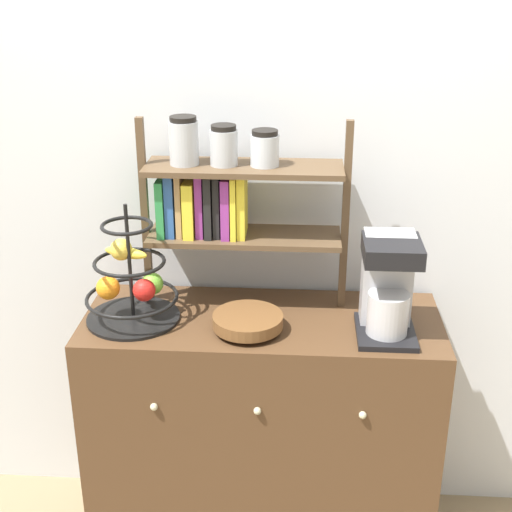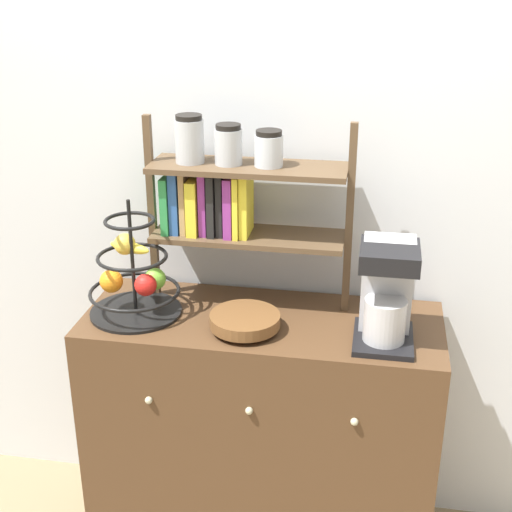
{
  "view_description": "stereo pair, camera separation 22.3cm",
  "coord_description": "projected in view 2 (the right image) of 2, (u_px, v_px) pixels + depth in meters",
  "views": [
    {
      "loc": [
        0.12,
        -1.83,
        1.98
      ],
      "look_at": [
        -0.02,
        0.23,
        1.12
      ],
      "focal_mm": 50.0,
      "sensor_mm": 36.0,
      "label": 1
    },
    {
      "loc": [
        0.34,
        -1.8,
        1.98
      ],
      "look_at": [
        -0.02,
        0.23,
        1.12
      ],
      "focal_mm": 50.0,
      "sensor_mm": 36.0,
      "label": 2
    }
  ],
  "objects": [
    {
      "name": "wall_back",
      "position": [
        276.0,
        176.0,
        2.4
      ],
      "size": [
        7.0,
        0.05,
        2.6
      ],
      "primitive_type": "cube",
      "color": "silver",
      "rests_on": "ground_plane"
    },
    {
      "name": "sideboard",
      "position": [
        262.0,
        433.0,
        2.49
      ],
      "size": [
        1.16,
        0.47,
        0.9
      ],
      "color": "#4C331E",
      "rests_on": "ground_plane"
    },
    {
      "name": "coffee_maker",
      "position": [
        387.0,
        292.0,
        2.14
      ],
      "size": [
        0.18,
        0.22,
        0.32
      ],
      "color": "black",
      "rests_on": "sideboard"
    },
    {
      "name": "fruit_stand",
      "position": [
        134.0,
        278.0,
        2.3
      ],
      "size": [
        0.3,
        0.3,
        0.39
      ],
      "color": "black",
      "rests_on": "sideboard"
    },
    {
      "name": "wooden_bowl",
      "position": [
        245.0,
        321.0,
        2.23
      ],
      "size": [
        0.22,
        0.22,
        0.06
      ],
      "color": "brown",
      "rests_on": "sideboard"
    },
    {
      "name": "shelf_hutch",
      "position": [
        225.0,
        191.0,
        2.29
      ],
      "size": [
        0.68,
        0.2,
        0.63
      ],
      "color": "brown",
      "rests_on": "sideboard"
    }
  ]
}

